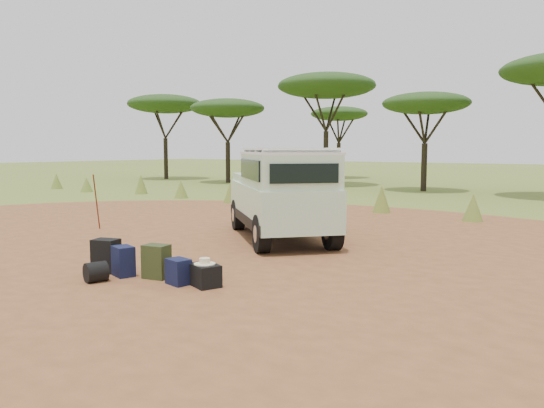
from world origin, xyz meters
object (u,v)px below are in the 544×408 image
Objects in this scene: safari_vehicle at (282,196)px; walking_staff at (97,202)px; duffel_navy at (179,272)px; backpack_olive at (156,262)px; backpack_black at (106,256)px; hard_case at (205,275)px; backpack_navy at (123,261)px.

safari_vehicle is 2.93× the size of walking_staff.
backpack_olive is at bearing -175.83° from duffel_navy.
safari_vehicle is at bearing 83.79° from backpack_olive.
backpack_olive is at bearing -7.16° from backpack_black.
duffel_navy is (1.02, -4.25, -0.81)m from safari_vehicle.
backpack_olive is 0.98m from hard_case.
backpack_navy is 1.56m from hard_case.
safari_vehicle is 8.86× the size of hard_case.
hard_case is at bearing -56.19° from walking_staff.
duffel_navy is at bearing -58.91° from walking_staff.
safari_vehicle is 7.59× the size of backpack_black.
hard_case is (1.99, 0.29, -0.11)m from backpack_black.
hard_case is (0.98, 0.09, -0.10)m from backpack_olive.
backpack_navy is (-0.11, -4.39, -0.77)m from safari_vehicle.
walking_staff is 6.63m from hard_case.
backpack_black is 1.41× the size of duffel_navy.
safari_vehicle reaches higher than backpack_olive.
walking_staff is at bearing 127.17° from backpack_black.
walking_staff is 2.67× the size of backpack_olive.
backpack_black is at bearing -163.95° from duffel_navy.
backpack_navy is at bearing -170.76° from backpack_olive.
backpack_black reaches higher than backpack_olive.
safari_vehicle is 4.26m from backpack_olive.
duffel_navy is (0.57, -0.07, -0.07)m from backpack_olive.
safari_vehicle reaches higher than backpack_black.
backpack_olive reaches higher than duffel_navy.
hard_case is at bearing -10.19° from backpack_black.
backpack_olive is at bearing -60.69° from walking_staff.
backpack_olive is (5.13, -2.61, -0.44)m from walking_staff.
backpack_navy reaches higher than hard_case.
safari_vehicle is 4.44m from duffel_navy.
safari_vehicle reaches higher than duffel_navy.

